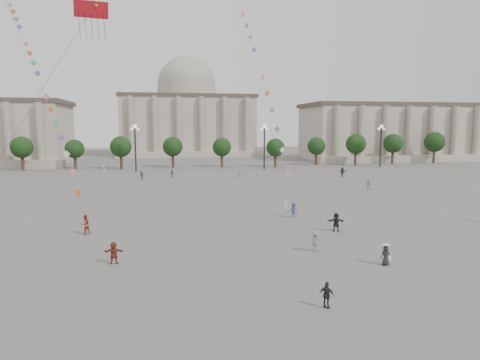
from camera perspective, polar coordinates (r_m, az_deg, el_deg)
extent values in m
plane|color=#5A5855|center=(32.47, 5.88, -11.26)|extent=(360.00, 360.00, 0.00)
cube|color=#AC9E90|center=(150.04, 23.91, 5.71)|extent=(80.00, 22.00, 16.00)
cube|color=#463C34|center=(150.16, 24.08, 8.99)|extent=(81.60, 22.44, 1.20)
cube|color=#AC9E90|center=(139.72, 26.73, 2.62)|extent=(84.00, 4.00, 2.00)
cube|color=#AC9E90|center=(159.83, -7.04, 7.04)|extent=(46.00, 30.00, 20.00)
cube|color=#463C34|center=(160.16, -7.10, 10.84)|extent=(46.92, 30.60, 1.20)
cube|color=#AC9E90|center=(143.16, -6.62, 3.43)|extent=(48.30, 4.00, 2.00)
cylinder|color=#AC9E90|center=(160.30, -7.11, 11.51)|extent=(21.00, 21.00, 5.00)
sphere|color=#98988A|center=(160.51, -7.12, 12.40)|extent=(21.00, 21.00, 21.00)
cylinder|color=#3A271D|center=(113.00, -27.26, 2.08)|extent=(0.70, 0.70, 3.52)
sphere|color=black|center=(112.78, -27.36, 3.94)|extent=(5.12, 5.12, 5.12)
cylinder|color=#3A271D|center=(110.04, -21.28, 2.27)|extent=(0.70, 0.70, 3.52)
sphere|color=black|center=(109.82, -21.36, 4.18)|extent=(5.12, 5.12, 5.12)
cylinder|color=#3A271D|center=(108.35, -15.04, 2.44)|extent=(0.70, 0.70, 3.52)
sphere|color=black|center=(108.12, -15.10, 4.39)|extent=(5.12, 5.12, 5.12)
cylinder|color=#3A271D|center=(107.97, -8.67, 2.59)|extent=(0.70, 0.70, 3.52)
sphere|color=black|center=(107.74, -8.71, 4.54)|extent=(5.12, 5.12, 5.12)
cylinder|color=#3A271D|center=(108.91, -2.34, 2.71)|extent=(0.70, 0.70, 3.52)
sphere|color=black|center=(108.69, -2.35, 4.64)|extent=(5.12, 5.12, 5.12)
cylinder|color=#3A271D|center=(111.16, 3.80, 2.79)|extent=(0.70, 0.70, 3.52)
sphere|color=black|center=(110.93, 3.82, 4.68)|extent=(5.12, 5.12, 5.12)
cylinder|color=#3A271D|center=(114.62, 9.65, 2.84)|extent=(0.70, 0.70, 3.52)
sphere|color=black|center=(114.40, 9.68, 4.67)|extent=(5.12, 5.12, 5.12)
cylinder|color=#3A271D|center=(119.19, 15.09, 2.85)|extent=(0.70, 0.70, 3.52)
sphere|color=black|center=(118.99, 15.15, 4.62)|extent=(5.12, 5.12, 5.12)
cylinder|color=#3A271D|center=(124.76, 20.10, 2.85)|extent=(0.70, 0.70, 3.52)
sphere|color=black|center=(124.56, 20.17, 4.53)|extent=(5.12, 5.12, 5.12)
cylinder|color=#3A271D|center=(131.18, 24.64, 2.82)|extent=(0.70, 0.70, 3.52)
sphere|color=black|center=(131.00, 24.72, 4.42)|extent=(5.12, 5.12, 5.12)
cylinder|color=#262628|center=(99.95, -13.77, 3.97)|extent=(0.36, 0.36, 10.00)
sphere|color=#FFE5B2|center=(99.81, -13.86, 6.95)|extent=(0.90, 0.90, 0.90)
sphere|color=#FFE5B2|center=(99.86, -14.25, 6.59)|extent=(0.60, 0.60, 0.60)
sphere|color=#FFE5B2|center=(99.77, -13.44, 6.62)|extent=(0.60, 0.60, 0.60)
cylinder|color=#262628|center=(102.48, 3.26, 4.24)|extent=(0.36, 0.36, 10.00)
sphere|color=#FFE5B2|center=(102.35, 3.28, 7.14)|extent=(0.90, 0.90, 0.90)
sphere|color=#FFE5B2|center=(102.19, 2.89, 6.81)|extent=(0.60, 0.60, 0.60)
sphere|color=#FFE5B2|center=(102.52, 3.66, 6.81)|extent=(0.60, 0.60, 0.60)
cylinder|color=#262628|center=(113.21, 18.24, 4.17)|extent=(0.36, 0.36, 10.00)
sphere|color=#FFE5B2|center=(113.09, 18.35, 6.80)|extent=(0.90, 0.90, 0.90)
sphere|color=#FFE5B2|center=(112.76, 18.02, 6.51)|extent=(0.60, 0.60, 0.60)
sphere|color=#FFE5B2|center=(113.42, 18.65, 6.48)|extent=(0.60, 0.60, 0.60)
imported|color=#38417F|center=(87.52, -9.05, 0.88)|extent=(0.96, 0.83, 1.55)
imported|color=black|center=(43.10, 12.69, -5.49)|extent=(1.79, 0.91, 1.84)
imported|color=silver|center=(85.91, -0.01, 0.91)|extent=(1.38, 1.58, 1.72)
imported|color=slate|center=(35.97, 9.98, -8.06)|extent=(1.20, 0.81, 1.72)
imported|color=#B9B8B4|center=(72.14, 16.78, -0.63)|extent=(1.56, 1.24, 1.66)
imported|color=black|center=(89.88, 13.50, 1.06)|extent=(1.89, 0.98, 1.94)
imported|color=white|center=(98.94, -17.68, 1.39)|extent=(0.67, 0.73, 1.68)
imported|color=slate|center=(85.70, -12.96, 0.69)|extent=(1.33, 1.50, 1.65)
imported|color=white|center=(49.08, 6.12, -3.83)|extent=(0.73, 0.79, 1.82)
imported|color=black|center=(25.49, 11.51, -14.80)|extent=(0.91, 0.89, 1.54)
imported|color=maroon|center=(33.78, -16.48, -9.28)|extent=(1.60, 0.58, 1.70)
imported|color=maroon|center=(43.61, -19.94, -5.58)|extent=(1.16, 1.13, 1.88)
imported|color=navy|center=(48.68, 7.18, -3.98)|extent=(1.28, 0.98, 1.75)
imported|color=black|center=(33.90, 18.84, -9.51)|extent=(0.73, 0.48, 1.48)
cone|color=white|center=(33.67, 18.90, -8.07)|extent=(0.52, 0.52, 0.14)
cylinder|color=white|center=(33.68, 18.90, -8.17)|extent=(0.60, 0.60, 0.02)
cube|color=white|center=(33.95, 19.33, -9.83)|extent=(0.22, 0.10, 0.35)
cube|color=#B1121C|center=(32.15, -19.24, 20.68)|extent=(2.26, 0.90, 1.02)
cube|color=#17813A|center=(32.23, -19.93, 21.08)|extent=(0.38, 0.25, 0.34)
cube|color=#2149B4|center=(32.13, -18.61, 21.18)|extent=(0.38, 0.25, 0.34)
sphere|color=gold|center=(32.19, -19.94, 21.09)|extent=(0.20, 0.20, 0.20)
sphere|color=gold|center=(32.09, -18.62, 21.19)|extent=(0.20, 0.20, 0.20)
cylinder|color=#3F3F3F|center=(28.91, -27.84, 5.43)|extent=(0.02, 0.02, 19.54)
cylinder|color=#3F3F3F|center=(63.85, -26.72, 14.66)|extent=(0.02, 0.02, 55.53)
cube|color=#D56532|center=(44.69, -20.76, -1.56)|extent=(0.76, 0.25, 0.76)
cube|color=pink|center=(46.08, -21.48, 0.99)|extent=(0.76, 0.25, 0.76)
cube|color=white|center=(47.58, -22.15, 3.22)|extent=(0.76, 0.25, 0.76)
cube|color=#8A59B3|center=(49.15, -22.78, 5.21)|extent=(0.76, 0.25, 0.76)
cube|color=#51B174|center=(50.78, -23.37, 7.00)|extent=(0.76, 0.25, 0.76)
cube|color=#D56532|center=(52.45, -23.92, 8.63)|extent=(0.76, 0.25, 0.76)
cube|color=pink|center=(54.18, -24.44, 10.12)|extent=(0.76, 0.25, 0.76)
cube|color=white|center=(55.93, -24.93, 11.48)|extent=(0.76, 0.25, 0.76)
cube|color=#8A59B3|center=(57.72, -25.39, 12.73)|extent=(0.76, 0.25, 0.76)
cube|color=#51B174|center=(59.53, -25.82, 13.88)|extent=(0.76, 0.25, 0.76)
cube|color=#D56532|center=(61.37, -26.24, 14.94)|extent=(0.76, 0.25, 0.76)
cube|color=pink|center=(63.22, -26.63, 15.92)|extent=(0.76, 0.25, 0.76)
cube|color=white|center=(65.10, -27.00, 16.84)|extent=(0.76, 0.25, 0.76)
cube|color=#8A59B3|center=(66.98, -27.36, 17.68)|extent=(0.76, 0.25, 0.76)
cube|color=#51B174|center=(68.88, -27.70, 18.47)|extent=(0.76, 0.25, 0.76)
cube|color=#D56532|center=(70.80, -28.02, 19.20)|extent=(0.76, 0.25, 0.76)
cube|color=pink|center=(72.72, -28.32, 19.89)|extent=(0.76, 0.25, 0.76)
cylinder|color=#3F3F3F|center=(72.21, -0.49, 21.29)|extent=(0.02, 0.02, 70.75)
cube|color=pink|center=(49.74, 6.42, 0.85)|extent=(0.76, 0.25, 0.76)
cube|color=white|center=(51.19, 5.67, 4.02)|extent=(0.76, 0.25, 0.76)
cube|color=#8A59B3|center=(52.80, 4.96, 6.78)|extent=(0.76, 0.25, 0.76)
cube|color=#51B174|center=(54.53, 4.29, 9.25)|extent=(0.76, 0.25, 0.76)
cube|color=#D56532|center=(56.36, 3.65, 11.47)|extent=(0.76, 0.25, 0.76)
cube|color=pink|center=(58.26, 3.04, 13.48)|extent=(0.76, 0.25, 0.76)
cube|color=white|center=(60.23, 2.46, 15.31)|extent=(0.76, 0.25, 0.76)
cube|color=#8A59B3|center=(62.26, 1.91, 16.98)|extent=(0.76, 0.25, 0.76)
cube|color=#51B174|center=(64.33, 1.38, 18.51)|extent=(0.76, 0.25, 0.76)
cube|color=#D56532|center=(66.44, 0.88, 19.92)|extent=(0.76, 0.25, 0.76)
cube|color=pink|center=(68.59, 0.40, 21.20)|extent=(0.76, 0.25, 0.76)
cube|color=white|center=(70.76, -0.06, 22.39)|extent=(0.76, 0.25, 0.76)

